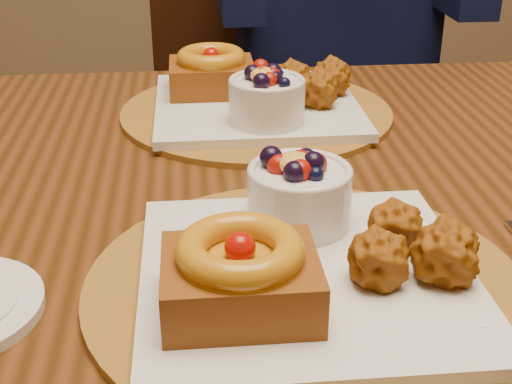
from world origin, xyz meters
TOP-DOWN VIEW (x-y plane):
  - dining_table at (-0.11, -0.03)m, footprint 1.60×0.90m
  - place_setting_near at (-0.12, -0.24)m, footprint 0.38×0.38m
  - place_setting_far at (-0.12, 0.18)m, footprint 0.38×0.38m
  - chair_far at (-0.08, 0.88)m, footprint 0.52×0.52m

SIDE VIEW (x-z plane):
  - chair_far at x=-0.08m, z-range 0.05..1.02m
  - dining_table at x=-0.11m, z-range 0.30..1.06m
  - place_setting_near at x=-0.12m, z-range 0.74..0.83m
  - place_setting_far at x=-0.12m, z-range 0.74..0.83m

